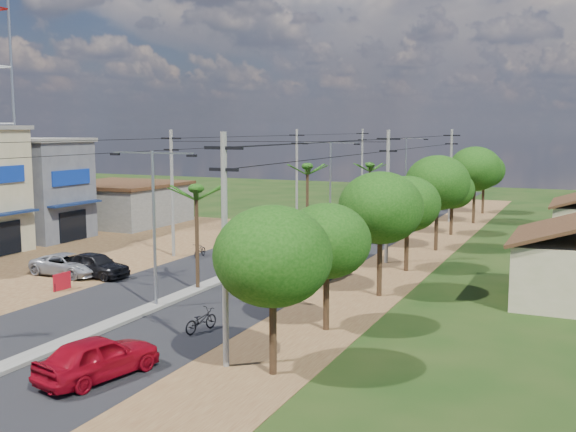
% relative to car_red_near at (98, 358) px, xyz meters
% --- Properties ---
extents(ground, '(160.00, 160.00, 0.00)m').
position_rel_car_red_near_xyz_m(ground, '(-3.88, 9.05, -0.81)').
color(ground, black).
rests_on(ground, ground).
extents(road, '(12.00, 110.00, 0.04)m').
position_rel_car_red_near_xyz_m(road, '(-3.88, 24.05, -0.79)').
color(road, black).
rests_on(road, ground).
extents(median, '(1.00, 90.00, 0.18)m').
position_rel_car_red_near_xyz_m(median, '(-3.88, 27.05, -0.72)').
color(median, '#605E56').
rests_on(median, ground).
extents(dirt_lot_west, '(18.00, 46.00, 0.04)m').
position_rel_car_red_near_xyz_m(dirt_lot_west, '(-18.88, 17.05, -0.79)').
color(dirt_lot_west, '#55341D').
rests_on(dirt_lot_west, ground).
extents(dirt_shoulder_east, '(5.00, 90.00, 0.03)m').
position_rel_car_red_near_xyz_m(dirt_shoulder_east, '(4.62, 24.05, -0.79)').
color(dirt_shoulder_east, '#55341D').
rests_on(dirt_shoulder_east, ground).
extents(shophouse_grey, '(9.00, 6.40, 8.30)m').
position_rel_car_red_near_xyz_m(shophouse_grey, '(-25.86, 23.05, 3.36)').
color(shophouse_grey, '#47484E').
rests_on(shophouse_grey, ground).
extents(low_shed, '(10.40, 10.40, 3.95)m').
position_rel_car_red_near_xyz_m(low_shed, '(-24.88, 33.05, 1.16)').
color(low_shed, '#605E56').
rests_on(low_shed, ground).
extents(tree_east_a, '(4.40, 4.40, 6.37)m').
position_rel_car_red_near_xyz_m(tree_east_a, '(5.62, 3.05, 3.68)').
color(tree_east_a, black).
rests_on(tree_east_a, ground).
extents(tree_east_b, '(4.00, 4.00, 5.83)m').
position_rel_car_red_near_xyz_m(tree_east_b, '(5.42, 9.05, 3.31)').
color(tree_east_b, black).
rests_on(tree_east_b, ground).
extents(tree_east_c, '(4.60, 4.60, 6.83)m').
position_rel_car_red_near_xyz_m(tree_east_c, '(5.82, 16.05, 4.06)').
color(tree_east_c, black).
rests_on(tree_east_c, ground).
extents(tree_east_d, '(4.20, 4.20, 6.13)m').
position_rel_car_red_near_xyz_m(tree_east_d, '(5.52, 23.05, 3.53)').
color(tree_east_d, black).
rests_on(tree_east_d, ground).
extents(tree_east_e, '(4.80, 4.80, 7.14)m').
position_rel_car_red_near_xyz_m(tree_east_e, '(5.72, 31.05, 4.28)').
color(tree_east_e, black).
rests_on(tree_east_e, ground).
extents(tree_east_f, '(3.80, 3.80, 5.52)m').
position_rel_car_red_near_xyz_m(tree_east_f, '(5.32, 39.05, 3.08)').
color(tree_east_f, black).
rests_on(tree_east_f, ground).
extents(tree_east_g, '(5.00, 5.00, 7.38)m').
position_rel_car_red_near_xyz_m(tree_east_g, '(5.92, 47.05, 4.43)').
color(tree_east_g, black).
rests_on(tree_east_g, ground).
extents(tree_east_h, '(4.40, 4.40, 6.52)m').
position_rel_car_red_near_xyz_m(tree_east_h, '(5.62, 55.05, 3.83)').
color(tree_east_h, black).
rests_on(tree_east_h, ground).
extents(palm_median_near, '(2.00, 2.00, 6.15)m').
position_rel_car_red_near_xyz_m(palm_median_near, '(-3.88, 13.05, 4.73)').
color(palm_median_near, black).
rests_on(palm_median_near, ground).
extents(palm_median_mid, '(2.00, 2.00, 6.55)m').
position_rel_car_red_near_xyz_m(palm_median_mid, '(-3.88, 29.05, 5.09)').
color(palm_median_mid, black).
rests_on(palm_median_mid, ground).
extents(palm_median_far, '(2.00, 2.00, 5.85)m').
position_rel_car_red_near_xyz_m(palm_median_far, '(-3.88, 45.05, 4.45)').
color(palm_median_far, black).
rests_on(palm_median_far, ground).
extents(streetlight_near, '(5.10, 0.18, 8.00)m').
position_rel_car_red_near_xyz_m(streetlight_near, '(-3.88, 9.05, 3.98)').
color(streetlight_near, gray).
rests_on(streetlight_near, ground).
extents(streetlight_mid, '(5.10, 0.18, 8.00)m').
position_rel_car_red_near_xyz_m(streetlight_mid, '(-3.88, 34.05, 3.98)').
color(streetlight_mid, gray).
rests_on(streetlight_mid, ground).
extents(streetlight_far, '(5.10, 0.18, 8.00)m').
position_rel_car_red_near_xyz_m(streetlight_far, '(-3.88, 59.05, 3.98)').
color(streetlight_far, gray).
rests_on(streetlight_far, ground).
extents(utility_pole_w_b, '(1.60, 0.24, 9.00)m').
position_rel_car_red_near_xyz_m(utility_pole_w_b, '(-10.88, 21.05, 3.95)').
color(utility_pole_w_b, '#605E56').
rests_on(utility_pole_w_b, ground).
extents(utility_pole_w_c, '(1.60, 0.24, 9.00)m').
position_rel_car_red_near_xyz_m(utility_pole_w_c, '(-10.88, 43.05, 3.95)').
color(utility_pole_w_c, '#605E56').
rests_on(utility_pole_w_c, ground).
extents(utility_pole_w_d, '(1.60, 0.24, 9.00)m').
position_rel_car_red_near_xyz_m(utility_pole_w_d, '(-10.88, 64.05, 3.95)').
color(utility_pole_w_d, '#605E56').
rests_on(utility_pole_w_d, ground).
extents(utility_pole_e_a, '(1.60, 0.24, 9.00)m').
position_rel_car_red_near_xyz_m(utility_pole_e_a, '(3.62, 3.05, 3.95)').
color(utility_pole_e_a, '#605E56').
rests_on(utility_pole_e_a, ground).
extents(utility_pole_e_b, '(1.60, 0.24, 9.00)m').
position_rel_car_red_near_xyz_m(utility_pole_e_b, '(3.62, 25.05, 3.95)').
color(utility_pole_e_b, '#605E56').
rests_on(utility_pole_e_b, ground).
extents(utility_pole_e_c, '(1.60, 0.24, 9.00)m').
position_rel_car_red_near_xyz_m(utility_pole_e_c, '(3.62, 47.05, 3.95)').
color(utility_pole_e_c, '#605E56').
rests_on(utility_pole_e_c, ground).
extents(car_red_near, '(2.94, 5.05, 1.61)m').
position_rel_car_red_near_xyz_m(car_red_near, '(0.00, 0.00, 0.00)').
color(car_red_near, maroon).
rests_on(car_red_near, ground).
extents(car_silver_mid, '(2.42, 4.60, 1.44)m').
position_rel_car_red_near_xyz_m(car_silver_mid, '(1.12, 18.47, -0.09)').
color(car_silver_mid, gray).
rests_on(car_silver_mid, ground).
extents(car_white_far, '(3.89, 5.53, 1.49)m').
position_rel_car_red_near_xyz_m(car_white_far, '(-8.88, 34.17, -0.06)').
color(car_white_far, beige).
rests_on(car_white_far, ground).
extents(car_parked_silver, '(4.98, 2.49, 1.35)m').
position_rel_car_red_near_xyz_m(car_parked_silver, '(-13.25, 12.99, -0.13)').
color(car_parked_silver, gray).
rests_on(car_parked_silver, ground).
extents(car_parked_dark, '(4.60, 2.14, 1.52)m').
position_rel_car_red_near_xyz_m(car_parked_dark, '(-11.38, 13.36, -0.05)').
color(car_parked_dark, black).
rests_on(car_parked_dark, ground).
extents(moto_rider_east, '(1.07, 2.05, 1.03)m').
position_rel_car_red_near_xyz_m(moto_rider_east, '(0.40, 6.43, -0.29)').
color(moto_rider_east, black).
rests_on(moto_rider_east, ground).
extents(moto_rider_west_a, '(0.94, 1.96, 0.99)m').
position_rel_car_red_near_xyz_m(moto_rider_west_a, '(-8.88, 21.39, -0.31)').
color(moto_rider_west_a, black).
rests_on(moto_rider_west_a, ground).
extents(moto_rider_west_b, '(0.58, 1.55, 0.91)m').
position_rel_car_red_near_xyz_m(moto_rider_west_b, '(-6.90, 40.78, -0.35)').
color(moto_rider_west_b, black).
rests_on(moto_rider_west_b, ground).
extents(roadside_sign, '(0.21, 1.21, 1.01)m').
position_rel_car_red_near_xyz_m(roadside_sign, '(-10.91, 9.93, -0.31)').
color(roadside_sign, maroon).
rests_on(roadside_sign, ground).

